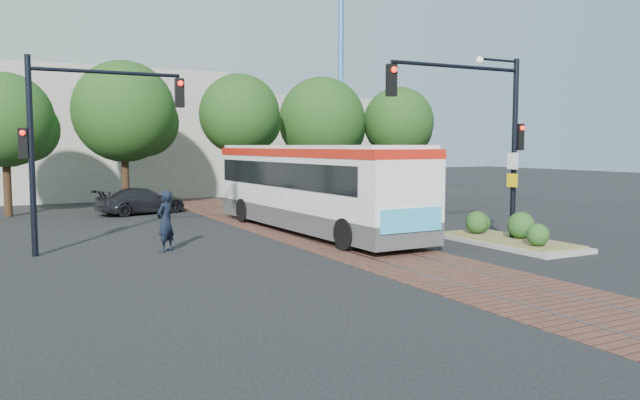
{
  "coord_description": "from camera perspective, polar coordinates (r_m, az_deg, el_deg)",
  "views": [
    {
      "loc": [
        -10.47,
        -16.46,
        3.33
      ],
      "look_at": [
        -1.33,
        1.05,
        1.6
      ],
      "focal_mm": 35.0,
      "sensor_mm": 36.0,
      "label": 1
    }
  ],
  "objects": [
    {
      "name": "trackbed",
      "position": [
        23.22,
        -0.45,
        -3.22
      ],
      "size": [
        3.6,
        40.0,
        0.02
      ],
      "color": "brown",
      "rests_on": "ground"
    },
    {
      "name": "officer",
      "position": [
        20.14,
        -13.95,
        -1.9
      ],
      "size": [
        0.83,
        0.81,
        1.92
      ],
      "primitive_type": "imported",
      "rotation": [
        0.0,
        0.0,
        3.85
      ],
      "color": "black",
      "rests_on": "ground"
    },
    {
      "name": "crane",
      "position": [
        58.43,
        1.92,
        12.43
      ],
      "size": [
        8.0,
        0.5,
        18.0
      ],
      "color": "#3F72B2",
      "rests_on": "ground"
    },
    {
      "name": "parked_car",
      "position": [
        31.63,
        -16.03,
        -0.07
      ],
      "size": [
        4.73,
        2.93,
        1.28
      ],
      "primitive_type": "imported",
      "rotation": [
        0.0,
        0.0,
        1.85
      ],
      "color": "black",
      "rests_on": "ground"
    },
    {
      "name": "signal_pole_left",
      "position": [
        20.57,
        -21.8,
        6.14
      ],
      "size": [
        4.99,
        0.34,
        6.0
      ],
      "color": "black",
      "rests_on": "ground"
    },
    {
      "name": "signal_pole_main",
      "position": [
        21.24,
        15.04,
        7.07
      ],
      "size": [
        5.49,
        0.46,
        6.0
      ],
      "color": "black",
      "rests_on": "ground"
    },
    {
      "name": "tree_row",
      "position": [
        34.93,
        -8.05,
        7.45
      ],
      "size": [
        26.4,
        5.6,
        7.67
      ],
      "color": "#382314",
      "rests_on": "ground"
    },
    {
      "name": "ground",
      "position": [
        19.79,
        4.85,
        -4.7
      ],
      "size": [
        120.0,
        120.0,
        0.0
      ],
      "primitive_type": "plane",
      "color": "black",
      "rests_on": "ground"
    },
    {
      "name": "city_bus",
      "position": [
        24.15,
        -0.8,
        1.52
      ],
      "size": [
        3.07,
        12.59,
        3.34
      ],
      "rotation": [
        0.0,
        0.0,
        0.03
      ],
      "color": "#414143",
      "rests_on": "ground"
    },
    {
      "name": "warehouses",
      "position": [
        46.29,
        -15.21,
        5.43
      ],
      "size": [
        40.0,
        13.0,
        8.0
      ],
      "color": "#ADA899",
      "rests_on": "ground"
    },
    {
      "name": "traffic_island",
      "position": [
        22.02,
        16.81,
        -3.04
      ],
      "size": [
        2.2,
        5.2,
        1.13
      ],
      "color": "gray",
      "rests_on": "ground"
    }
  ]
}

